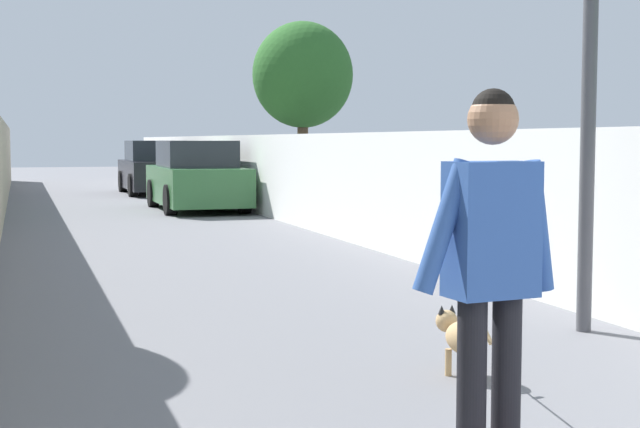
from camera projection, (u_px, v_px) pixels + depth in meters
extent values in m
plane|color=slate|center=(163.00, 235.00, 15.14)|extent=(80.00, 80.00, 0.00)
cube|color=white|center=(357.00, 188.00, 14.01)|extent=(48.00, 0.30, 1.66)
cylinder|color=brown|center=(303.00, 157.00, 21.01)|extent=(0.25, 0.25, 2.35)
ellipsoid|color=#2D6628|center=(303.00, 75.00, 20.86)|extent=(2.28, 2.28, 2.40)
cylinder|color=#4C4C51|center=(590.00, 61.00, 7.32)|extent=(0.12, 0.12, 4.36)
cylinder|color=black|center=(471.00, 388.00, 3.99)|extent=(0.14, 0.14, 0.79)
cylinder|color=black|center=(506.00, 384.00, 4.06)|extent=(0.14, 0.14, 0.79)
cube|color=#2D5199|center=(491.00, 229.00, 3.97)|extent=(0.25, 0.40, 0.59)
cylinder|color=#2D5199|center=(443.00, 227.00, 3.87)|extent=(0.12, 0.29, 0.58)
cylinder|color=#2D5199|center=(537.00, 226.00, 4.07)|extent=(0.11, 0.18, 0.59)
sphere|color=#9E7051|center=(493.00, 119.00, 3.93)|extent=(0.22, 0.22, 0.22)
sphere|color=black|center=(493.00, 110.00, 3.93)|extent=(0.19, 0.19, 0.19)
ellipsoid|color=tan|center=(466.00, 338.00, 5.97)|extent=(0.38, 0.25, 0.22)
sphere|color=tan|center=(447.00, 321.00, 6.19)|extent=(0.15, 0.15, 0.15)
cone|color=black|center=(442.00, 310.00, 6.16)|extent=(0.05, 0.05, 0.06)
cone|color=black|center=(452.00, 309.00, 6.20)|extent=(0.05, 0.05, 0.06)
cylinder|color=tan|center=(448.00, 362.00, 6.07)|extent=(0.04, 0.04, 0.18)
cylinder|color=tan|center=(464.00, 361.00, 6.12)|extent=(0.04, 0.04, 0.18)
cylinder|color=tan|center=(467.00, 370.00, 5.86)|extent=(0.04, 0.04, 0.18)
cylinder|color=tan|center=(483.00, 368.00, 5.90)|extent=(0.04, 0.04, 0.18)
cylinder|color=tan|center=(486.00, 333.00, 5.75)|extent=(0.14, 0.04, 0.13)
cylinder|color=black|center=(476.00, 294.00, 4.97)|extent=(1.78, 0.81, 0.66)
cube|color=#336B38|center=(197.00, 185.00, 20.44)|extent=(4.05, 1.70, 0.80)
cube|color=#262B33|center=(196.00, 154.00, 20.39)|extent=(2.11, 1.50, 0.60)
cylinder|color=black|center=(153.00, 193.00, 21.40)|extent=(0.64, 0.22, 0.64)
cylinder|color=black|center=(220.00, 192.00, 21.89)|extent=(0.64, 0.22, 0.64)
cylinder|color=black|center=(170.00, 200.00, 19.02)|extent=(0.64, 0.22, 0.64)
cylinder|color=black|center=(245.00, 198.00, 19.51)|extent=(0.64, 0.22, 0.64)
cube|color=black|center=(155.00, 174.00, 26.67)|extent=(4.13, 1.70, 0.80)
cube|color=#262B33|center=(155.00, 151.00, 26.61)|extent=(2.15, 1.50, 0.60)
cylinder|color=black|center=(123.00, 181.00, 27.66)|extent=(0.64, 0.22, 0.64)
cylinder|color=black|center=(175.00, 180.00, 28.15)|extent=(0.64, 0.22, 0.64)
cylinder|color=black|center=(133.00, 185.00, 25.23)|extent=(0.64, 0.22, 0.64)
cylinder|color=black|center=(190.00, 184.00, 25.72)|extent=(0.64, 0.22, 0.64)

